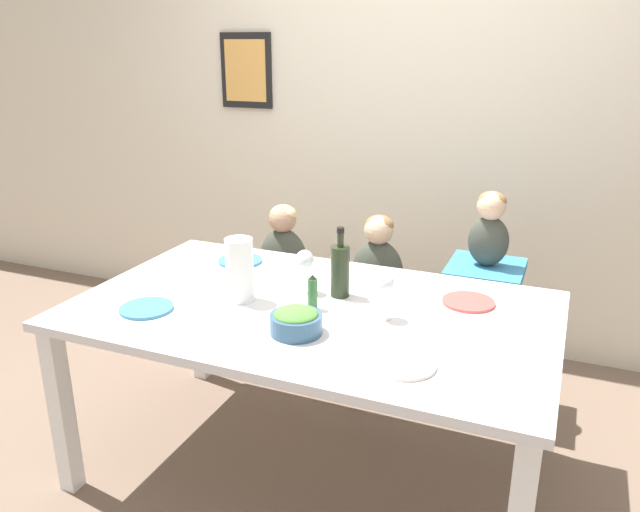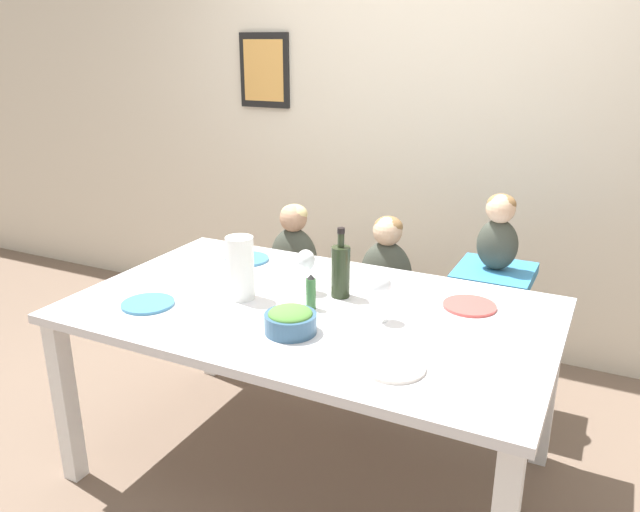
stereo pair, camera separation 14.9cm
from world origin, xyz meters
name	(u,v)px [view 2 (the right image)]	position (x,y,z in m)	size (l,w,h in m)	color
ground_plane	(312,468)	(0.00, 0.00, 0.00)	(14.00, 14.00, 0.00)	#705B4C
wall_back	(431,111)	(0.00, 1.46, 1.35)	(10.00, 0.09, 2.70)	beige
dining_table	(311,325)	(0.00, 0.00, 0.67)	(1.83, 1.08, 0.75)	silver
chair_far_left	(295,300)	(-0.50, 0.78, 0.38)	(0.40, 0.43, 0.45)	silver
chair_far_center	(384,317)	(0.02, 0.78, 0.38)	(0.40, 0.43, 0.45)	silver
chair_right_highchair	(492,301)	(0.54, 0.78, 0.57)	(0.34, 0.36, 0.73)	silver
person_child_left	(294,249)	(-0.50, 0.78, 0.67)	(0.26, 0.18, 0.46)	#3D4238
person_child_center	(386,263)	(0.02, 0.78, 0.67)	(0.26, 0.18, 0.46)	#3D4238
person_baby_right	(499,230)	(0.54, 0.78, 0.92)	(0.18, 0.13, 0.35)	#3D4238
wine_bottle	(341,270)	(0.06, 0.14, 0.86)	(0.08, 0.08, 0.29)	#232D19
paper_towel_roll	(240,268)	(-0.28, -0.05, 0.87)	(0.11, 0.11, 0.25)	white
wine_glass_near	(381,287)	(0.29, 0.00, 0.88)	(0.08, 0.08, 0.18)	white
wine_glass_far	(306,261)	(-0.08, 0.12, 0.88)	(0.08, 0.08, 0.18)	white
salad_bowl_large	(290,320)	(0.04, -0.23, 0.79)	(0.18, 0.18, 0.09)	#335675
dinner_plate_front_left	(148,304)	(-0.57, -0.27, 0.75)	(0.20, 0.20, 0.01)	teal
dinner_plate_back_left	(247,259)	(-0.51, 0.34, 0.75)	(0.20, 0.20, 0.01)	teal
dinner_plate_back_right	(470,306)	(0.55, 0.26, 0.75)	(0.20, 0.20, 0.01)	#D14C47
dinner_plate_front_right	(393,367)	(0.45, -0.32, 0.75)	(0.20, 0.20, 0.01)	silver
condiment_bottle_hot_sauce	(311,292)	(0.01, -0.02, 0.81)	(0.04, 0.04, 0.14)	#336633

